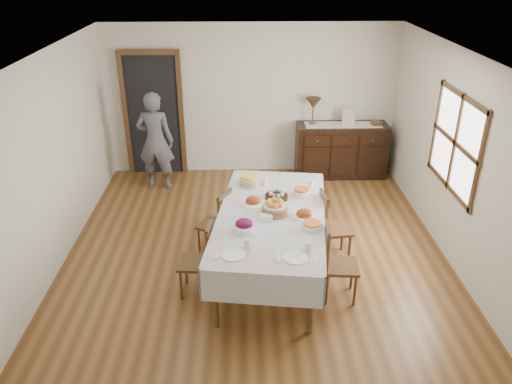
{
  "coord_description": "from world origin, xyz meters",
  "views": [
    {
      "loc": [
        -0.14,
        -5.44,
        3.66
      ],
      "look_at": [
        0.0,
        0.1,
        0.95
      ],
      "focal_mm": 35.0,
      "sensor_mm": 36.0,
      "label": 1
    }
  ],
  "objects_px": {
    "sideboard": "(341,150)",
    "chair_right_far": "(332,226)",
    "person": "(155,138)",
    "chair_right_near": "(337,262)",
    "chair_left_near": "(199,259)",
    "chair_left_far": "(217,222)",
    "table_lamp": "(313,104)",
    "dining_table": "(271,221)"
  },
  "relations": [
    {
      "from": "sideboard",
      "to": "chair_right_far",
      "type": "bearing_deg",
      "value": -102.57
    },
    {
      "from": "person",
      "to": "sideboard",
      "type": "bearing_deg",
      "value": -166.27
    },
    {
      "from": "chair_right_near",
      "to": "chair_right_far",
      "type": "xyz_separation_m",
      "value": [
        0.08,
        0.82,
        -0.01
      ]
    },
    {
      "from": "chair_left_near",
      "to": "sideboard",
      "type": "bearing_deg",
      "value": 151.11
    },
    {
      "from": "chair_left_far",
      "to": "chair_right_near",
      "type": "bearing_deg",
      "value": 81.16
    },
    {
      "from": "chair_left_far",
      "to": "person",
      "type": "bearing_deg",
      "value": -125.84
    },
    {
      "from": "chair_right_near",
      "to": "sideboard",
      "type": "xyz_separation_m",
      "value": [
        0.67,
        3.47,
        -0.0
      ]
    },
    {
      "from": "sideboard",
      "to": "person",
      "type": "bearing_deg",
      "value": -172.5
    },
    {
      "from": "chair_left_far",
      "to": "chair_right_near",
      "type": "height_order",
      "value": "chair_right_near"
    },
    {
      "from": "sideboard",
      "to": "chair_right_near",
      "type": "bearing_deg",
      "value": -100.9
    },
    {
      "from": "sideboard",
      "to": "person",
      "type": "height_order",
      "value": "person"
    },
    {
      "from": "chair_right_far",
      "to": "sideboard",
      "type": "relative_size",
      "value": 0.59
    },
    {
      "from": "chair_left_far",
      "to": "chair_right_near",
      "type": "relative_size",
      "value": 0.96
    },
    {
      "from": "sideboard",
      "to": "table_lamp",
      "type": "relative_size",
      "value": 3.4
    },
    {
      "from": "chair_left_far",
      "to": "table_lamp",
      "type": "height_order",
      "value": "table_lamp"
    },
    {
      "from": "chair_right_near",
      "to": "sideboard",
      "type": "height_order",
      "value": "same"
    },
    {
      "from": "dining_table",
      "to": "sideboard",
      "type": "distance_m",
      "value": 3.31
    },
    {
      "from": "chair_right_far",
      "to": "sideboard",
      "type": "distance_m",
      "value": 2.71
    },
    {
      "from": "chair_left_far",
      "to": "chair_right_far",
      "type": "height_order",
      "value": "chair_right_far"
    },
    {
      "from": "chair_right_near",
      "to": "table_lamp",
      "type": "distance_m",
      "value": 3.61
    },
    {
      "from": "chair_left_far",
      "to": "chair_right_near",
      "type": "distance_m",
      "value": 1.71
    },
    {
      "from": "dining_table",
      "to": "chair_right_near",
      "type": "bearing_deg",
      "value": -26.15
    },
    {
      "from": "dining_table",
      "to": "chair_left_far",
      "type": "relative_size",
      "value": 2.89
    },
    {
      "from": "dining_table",
      "to": "chair_right_far",
      "type": "distance_m",
      "value": 0.91
    },
    {
      "from": "dining_table",
      "to": "sideboard",
      "type": "relative_size",
      "value": 1.66
    },
    {
      "from": "chair_right_far",
      "to": "person",
      "type": "relative_size",
      "value": 0.53
    },
    {
      "from": "chair_left_near",
      "to": "person",
      "type": "height_order",
      "value": "person"
    },
    {
      "from": "chair_right_far",
      "to": "sideboard",
      "type": "height_order",
      "value": "sideboard"
    },
    {
      "from": "sideboard",
      "to": "table_lamp",
      "type": "distance_m",
      "value": 0.98
    },
    {
      "from": "chair_right_far",
      "to": "person",
      "type": "height_order",
      "value": "person"
    },
    {
      "from": "dining_table",
      "to": "chair_left_far",
      "type": "height_order",
      "value": "chair_left_far"
    },
    {
      "from": "sideboard",
      "to": "table_lamp",
      "type": "height_order",
      "value": "table_lamp"
    },
    {
      "from": "dining_table",
      "to": "table_lamp",
      "type": "relative_size",
      "value": 5.65
    },
    {
      "from": "chair_left_near",
      "to": "chair_right_far",
      "type": "xyz_separation_m",
      "value": [
        1.64,
        0.7,
        0.01
      ]
    },
    {
      "from": "person",
      "to": "table_lamp",
      "type": "height_order",
      "value": "person"
    },
    {
      "from": "chair_left_near",
      "to": "chair_right_far",
      "type": "height_order",
      "value": "chair_right_far"
    },
    {
      "from": "chair_left_far",
      "to": "person",
      "type": "relative_size",
      "value": 0.51
    },
    {
      "from": "chair_left_near",
      "to": "sideboard",
      "type": "xyz_separation_m",
      "value": [
        2.23,
        3.35,
        0.01
      ]
    },
    {
      "from": "chair_left_near",
      "to": "chair_left_far",
      "type": "distance_m",
      "value": 0.88
    },
    {
      "from": "chair_left_far",
      "to": "chair_right_near",
      "type": "xyz_separation_m",
      "value": [
        1.4,
        -0.99,
        0.02
      ]
    },
    {
      "from": "chair_left_far",
      "to": "person",
      "type": "xyz_separation_m",
      "value": [
        -1.09,
        2.06,
        0.42
      ]
    },
    {
      "from": "person",
      "to": "chair_right_near",
      "type": "bearing_deg",
      "value": 135.4
    }
  ]
}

